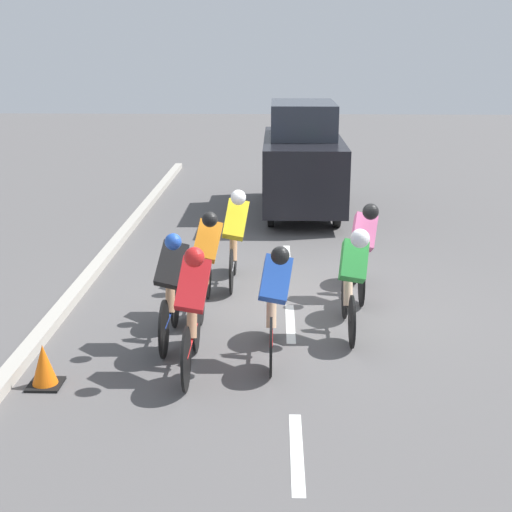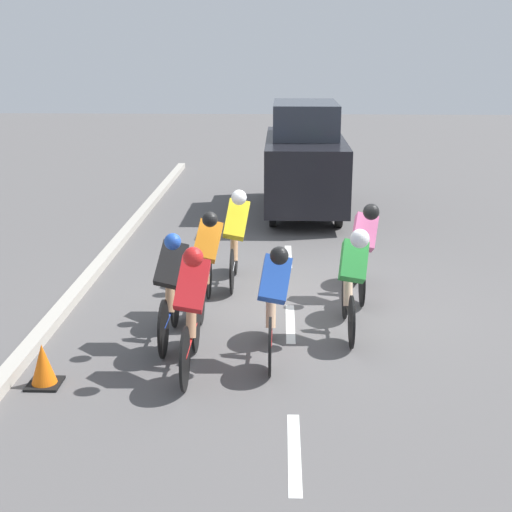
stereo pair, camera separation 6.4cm
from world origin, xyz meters
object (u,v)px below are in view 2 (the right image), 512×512
(cyclist_orange, at_px, (207,259))
(cyclist_blue, at_px, (273,299))
(cyclist_green, at_px, (352,277))
(cyclist_red, at_px, (192,305))
(cyclist_yellow, at_px, (236,234))
(support_car, at_px, (305,159))
(cyclist_black, at_px, (171,285))
(cyclist_pink, at_px, (363,246))
(traffic_cone, at_px, (43,366))

(cyclist_orange, relative_size, cyclist_blue, 1.03)
(cyclist_orange, relative_size, cyclist_green, 1.05)
(cyclist_red, height_order, cyclist_yellow, cyclist_red)
(cyclist_green, distance_m, support_car, 7.15)
(cyclist_yellow, xyz_separation_m, support_car, (-1.21, -5.17, 0.37))
(cyclist_blue, xyz_separation_m, cyclist_red, (0.92, 0.38, 0.05))
(support_car, bearing_deg, cyclist_black, 75.88)
(cyclist_pink, bearing_deg, support_car, -82.99)
(cyclist_yellow, distance_m, traffic_cone, 4.06)
(cyclist_pink, height_order, cyclist_yellow, cyclist_yellow)
(cyclist_green, bearing_deg, support_car, -86.82)
(cyclist_pink, bearing_deg, cyclist_black, 35.36)
(cyclist_black, distance_m, traffic_cone, 1.83)
(cyclist_blue, bearing_deg, cyclist_orange, -58.79)
(cyclist_pink, height_order, cyclist_blue, cyclist_blue)
(cyclist_red, height_order, traffic_cone, cyclist_red)
(cyclist_red, relative_size, cyclist_green, 1.05)
(cyclist_blue, bearing_deg, cyclist_pink, -119.63)
(cyclist_yellow, bearing_deg, cyclist_green, 129.44)
(support_car, distance_m, traffic_cone, 9.30)
(cyclist_black, height_order, cyclist_blue, cyclist_black)
(cyclist_orange, relative_size, traffic_cone, 3.55)
(cyclist_black, relative_size, cyclist_green, 1.02)
(cyclist_orange, bearing_deg, cyclist_yellow, -105.47)
(cyclist_blue, xyz_separation_m, support_car, (-0.60, -7.93, 0.43))
(cyclist_red, height_order, cyclist_green, cyclist_red)
(cyclist_orange, bearing_deg, cyclist_red, 90.79)
(cyclist_red, distance_m, traffic_cone, 1.76)
(cyclist_orange, height_order, support_car, support_car)
(support_car, bearing_deg, cyclist_pink, 97.01)
(cyclist_pink, distance_m, support_car, 5.71)
(cyclist_pink, relative_size, cyclist_yellow, 1.00)
(cyclist_black, distance_m, cyclist_green, 2.30)
(cyclist_black, relative_size, cyclist_pink, 1.03)
(cyclist_yellow, relative_size, traffic_cone, 3.35)
(cyclist_orange, xyz_separation_m, cyclist_yellow, (-0.33, -1.19, 0.05))
(support_car, relative_size, traffic_cone, 8.82)
(cyclist_pink, bearing_deg, cyclist_orange, 17.72)
(cyclist_pink, distance_m, cyclist_green, 1.51)
(cyclist_orange, bearing_deg, support_car, -103.63)
(cyclist_green, distance_m, cyclist_yellow, 2.53)
(cyclist_black, height_order, cyclist_yellow, cyclist_yellow)
(cyclist_orange, xyz_separation_m, support_car, (-1.54, -6.37, 0.42))
(cyclist_black, height_order, cyclist_red, cyclist_red)
(cyclist_orange, xyz_separation_m, cyclist_pink, (-2.24, -0.72, 0.01))
(cyclist_blue, distance_m, cyclist_red, 1.00)
(cyclist_blue, bearing_deg, cyclist_green, -141.37)
(cyclist_blue, relative_size, cyclist_yellow, 1.03)
(cyclist_pink, bearing_deg, cyclist_green, 78.61)
(cyclist_black, xyz_separation_m, cyclist_yellow, (-0.67, -2.31, 0.06))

